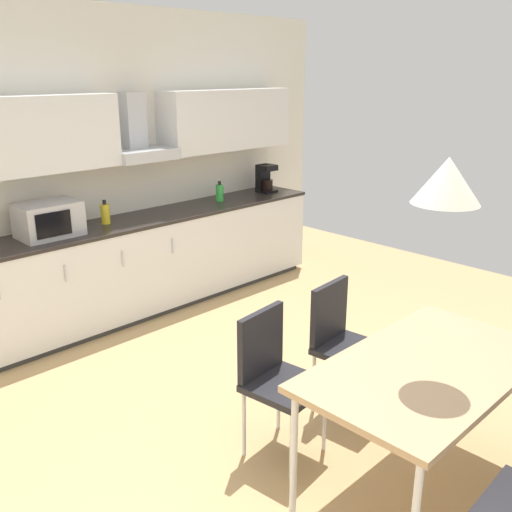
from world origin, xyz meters
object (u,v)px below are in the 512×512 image
object	(u,v)px
microwave	(49,220)
pendant_lamp	(447,181)
bottle_yellow	(105,214)
chair_far_right	(341,335)
chair_far_left	(274,369)
bottle_green	(220,193)
dining_table	(427,372)
coffee_maker	(265,178)

from	to	relation	value
microwave	pendant_lamp	size ratio (longest dim) A/B	1.50
bottle_yellow	pendant_lamp	distance (m)	3.23
chair_far_right	chair_far_left	bearing A→B (deg)	-179.98
bottle_green	pendant_lamp	bearing A→B (deg)	-112.87
dining_table	chair_far_right	distance (m)	0.85
chair_far_right	chair_far_left	xyz separation A→B (m)	(-0.63, -0.00, 0.00)
microwave	dining_table	size ratio (longest dim) A/B	0.34
dining_table	chair_far_left	distance (m)	0.86
pendant_lamp	microwave	bearing A→B (deg)	99.56
pendant_lamp	coffee_maker	bearing A→B (deg)	57.56
bottle_green	dining_table	size ratio (longest dim) A/B	0.15
bottle_green	chair_far_left	size ratio (longest dim) A/B	0.24
coffee_maker	bottle_green	bearing A→B (deg)	-179.24
microwave	chair_far_left	world-z (taller)	microwave
bottle_yellow	chair_far_right	xyz separation A→B (m)	(0.30, -2.37, -0.45)
pendant_lamp	chair_far_left	bearing A→B (deg)	112.71
coffee_maker	bottle_yellow	xyz separation A→B (m)	(-1.98, 0.01, -0.06)
coffee_maker	bottle_yellow	world-z (taller)	coffee_maker
chair_far_right	dining_table	bearing A→B (deg)	-111.62
coffee_maker	bottle_yellow	bearing A→B (deg)	179.59
microwave	chair_far_left	distance (m)	2.39
bottle_yellow	chair_far_left	bearing A→B (deg)	-98.04
dining_table	chair_far_left	xyz separation A→B (m)	(-0.33, 0.78, -0.16)
coffee_maker	chair_far_right	distance (m)	2.94
chair_far_right	pendant_lamp	world-z (taller)	pendant_lamp
chair_far_right	coffee_maker	bearing A→B (deg)	54.46
dining_table	chair_far_left	world-z (taller)	chair_far_left
bottle_yellow	chair_far_left	xyz separation A→B (m)	(-0.34, -2.37, -0.45)
dining_table	pendant_lamp	bearing A→B (deg)	-75.96
bottle_green	dining_table	bearing A→B (deg)	-112.87
chair_far_left	dining_table	bearing A→B (deg)	-67.29
chair_far_left	bottle_yellow	bearing A→B (deg)	81.96
coffee_maker	chair_far_left	world-z (taller)	coffee_maker
bottle_green	chair_far_right	bearing A→B (deg)	-113.28
microwave	dining_table	xyz separation A→B (m)	(0.52, -3.11, -0.34)
dining_table	bottle_yellow	bearing A→B (deg)	89.82
coffee_maker	dining_table	size ratio (longest dim) A/B	0.21
chair_far_right	pendant_lamp	bearing A→B (deg)	-111.62
coffee_maker	bottle_yellow	size ratio (longest dim) A/B	1.42
microwave	dining_table	distance (m)	3.17
bottle_green	chair_far_right	size ratio (longest dim) A/B	0.24
bottle_yellow	chair_far_right	world-z (taller)	bottle_yellow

